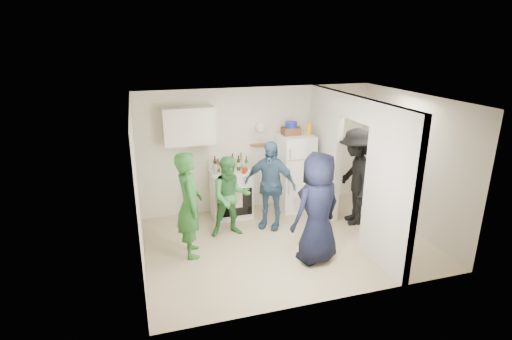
{
  "coord_description": "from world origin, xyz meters",
  "views": [
    {
      "loc": [
        -2.3,
        -5.83,
        3.42
      ],
      "look_at": [
        -0.43,
        0.4,
        1.25
      ],
      "focal_mm": 28.0,
      "sensor_mm": 36.0,
      "label": 1
    }
  ],
  "objects_px": {
    "fridge": "(295,172)",
    "person_green_center": "(231,197)",
    "wicker_basket": "(291,131)",
    "stove": "(231,194)",
    "person_denim": "(270,185)",
    "person_navy": "(318,208)",
    "yellow_cup_stack_top": "(309,129)",
    "person_green_left": "(189,205)",
    "blue_bowl": "(291,125)",
    "person_nook": "(355,177)"
  },
  "relations": [
    {
      "from": "person_denim",
      "to": "person_nook",
      "type": "distance_m",
      "value": 1.62
    },
    {
      "from": "person_denim",
      "to": "stove",
      "type": "bearing_deg",
      "value": 166.32
    },
    {
      "from": "person_denim",
      "to": "blue_bowl",
      "type": "bearing_deg",
      "value": 83.24
    },
    {
      "from": "fridge",
      "to": "person_nook",
      "type": "bearing_deg",
      "value": -49.15
    },
    {
      "from": "wicker_basket",
      "to": "blue_bowl",
      "type": "xyz_separation_m",
      "value": [
        0.0,
        0.0,
        0.13
      ]
    },
    {
      "from": "person_denim",
      "to": "person_nook",
      "type": "relative_size",
      "value": 0.91
    },
    {
      "from": "stove",
      "to": "person_denim",
      "type": "distance_m",
      "value": 0.98
    },
    {
      "from": "person_denim",
      "to": "person_navy",
      "type": "bearing_deg",
      "value": -39.74
    },
    {
      "from": "stove",
      "to": "fridge",
      "type": "relative_size",
      "value": 0.59
    },
    {
      "from": "person_green_left",
      "to": "person_denim",
      "type": "distance_m",
      "value": 1.66
    },
    {
      "from": "person_navy",
      "to": "fridge",
      "type": "bearing_deg",
      "value": -120.74
    },
    {
      "from": "fridge",
      "to": "person_navy",
      "type": "relative_size",
      "value": 0.88
    },
    {
      "from": "person_green_center",
      "to": "wicker_basket",
      "type": "bearing_deg",
      "value": 32.38
    },
    {
      "from": "wicker_basket",
      "to": "person_navy",
      "type": "distance_m",
      "value": 2.22
    },
    {
      "from": "blue_bowl",
      "to": "person_nook",
      "type": "bearing_deg",
      "value": -47.34
    },
    {
      "from": "wicker_basket",
      "to": "yellow_cup_stack_top",
      "type": "distance_m",
      "value": 0.36
    },
    {
      "from": "fridge",
      "to": "wicker_basket",
      "type": "height_order",
      "value": "wicker_basket"
    },
    {
      "from": "yellow_cup_stack_top",
      "to": "person_navy",
      "type": "distance_m",
      "value": 2.17
    },
    {
      "from": "wicker_basket",
      "to": "blue_bowl",
      "type": "bearing_deg",
      "value": 0.0
    },
    {
      "from": "wicker_basket",
      "to": "person_denim",
      "type": "height_order",
      "value": "wicker_basket"
    },
    {
      "from": "blue_bowl",
      "to": "person_denim",
      "type": "height_order",
      "value": "blue_bowl"
    },
    {
      "from": "blue_bowl",
      "to": "yellow_cup_stack_top",
      "type": "bearing_deg",
      "value": -25.11
    },
    {
      "from": "person_navy",
      "to": "wicker_basket",
      "type": "bearing_deg",
      "value": -117.76
    },
    {
      "from": "wicker_basket",
      "to": "blue_bowl",
      "type": "distance_m",
      "value": 0.13
    },
    {
      "from": "person_green_left",
      "to": "person_navy",
      "type": "distance_m",
      "value": 2.03
    },
    {
      "from": "stove",
      "to": "person_green_center",
      "type": "relative_size",
      "value": 0.64
    },
    {
      "from": "yellow_cup_stack_top",
      "to": "person_green_left",
      "type": "xyz_separation_m",
      "value": [
        -2.54,
        -1.15,
        -0.82
      ]
    },
    {
      "from": "person_green_center",
      "to": "yellow_cup_stack_top",
      "type": "bearing_deg",
      "value": 23.57
    },
    {
      "from": "stove",
      "to": "person_denim",
      "type": "xyz_separation_m",
      "value": [
        0.58,
        -0.69,
        0.37
      ]
    },
    {
      "from": "person_nook",
      "to": "person_denim",
      "type": "bearing_deg",
      "value": -86.36
    },
    {
      "from": "person_denim",
      "to": "person_navy",
      "type": "relative_size",
      "value": 0.93
    },
    {
      "from": "yellow_cup_stack_top",
      "to": "person_navy",
      "type": "xyz_separation_m",
      "value": [
        -0.66,
        -1.91,
        -0.8
      ]
    },
    {
      "from": "wicker_basket",
      "to": "person_nook",
      "type": "bearing_deg",
      "value": -47.34
    },
    {
      "from": "person_green_left",
      "to": "person_green_center",
      "type": "relative_size",
      "value": 1.19
    },
    {
      "from": "yellow_cup_stack_top",
      "to": "person_green_left",
      "type": "height_order",
      "value": "yellow_cup_stack_top"
    },
    {
      "from": "blue_bowl",
      "to": "person_navy",
      "type": "bearing_deg",
      "value": -99.47
    },
    {
      "from": "blue_bowl",
      "to": "person_navy",
      "type": "distance_m",
      "value": 2.26
    },
    {
      "from": "fridge",
      "to": "person_nook",
      "type": "height_order",
      "value": "person_nook"
    },
    {
      "from": "person_denim",
      "to": "person_navy",
      "type": "height_order",
      "value": "person_navy"
    },
    {
      "from": "yellow_cup_stack_top",
      "to": "person_navy",
      "type": "bearing_deg",
      "value": -109.17
    },
    {
      "from": "stove",
      "to": "yellow_cup_stack_top",
      "type": "xyz_separation_m",
      "value": [
        1.57,
        -0.13,
        1.23
      ]
    },
    {
      "from": "fridge",
      "to": "person_navy",
      "type": "bearing_deg",
      "value": -102.45
    },
    {
      "from": "wicker_basket",
      "to": "person_navy",
      "type": "height_order",
      "value": "person_navy"
    },
    {
      "from": "wicker_basket",
      "to": "person_denim",
      "type": "relative_size",
      "value": 0.21
    },
    {
      "from": "yellow_cup_stack_top",
      "to": "person_denim",
      "type": "xyz_separation_m",
      "value": [
        -0.99,
        -0.56,
        -0.86
      ]
    },
    {
      "from": "stove",
      "to": "yellow_cup_stack_top",
      "type": "height_order",
      "value": "yellow_cup_stack_top"
    },
    {
      "from": "fridge",
      "to": "person_green_center",
      "type": "xyz_separation_m",
      "value": [
        -1.54,
        -0.78,
        -0.05
      ]
    },
    {
      "from": "yellow_cup_stack_top",
      "to": "person_green_left",
      "type": "bearing_deg",
      "value": -155.61
    },
    {
      "from": "stove",
      "to": "yellow_cup_stack_top",
      "type": "distance_m",
      "value": 2.0
    },
    {
      "from": "person_green_center",
      "to": "person_navy",
      "type": "height_order",
      "value": "person_navy"
    }
  ]
}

